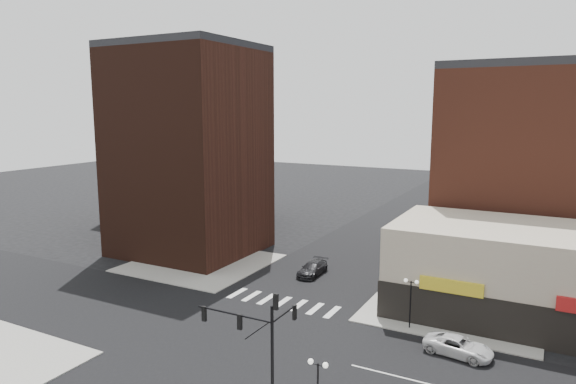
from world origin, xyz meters
The scene contains 14 objects.
ground centered at (0.00, 0.00, 0.00)m, with size 240.00×240.00×0.00m, color black.
road_ew centered at (0.00, 0.00, 0.01)m, with size 200.00×14.00×0.02m, color black.
road_ns centered at (0.00, 0.00, 0.01)m, with size 14.00×200.00×0.02m, color black.
sidewalk_nw centered at (-14.50, 14.50, 0.06)m, with size 15.00×15.00×0.12m, color gray.
sidewalk_ne centered at (14.50, 14.50, 0.06)m, with size 15.00×15.00×0.12m, color gray.
building_nw centered at (-19.00, 18.50, 12.50)m, with size 16.00×15.00×25.00m, color #321810.
building_nw_low centered at (-32.00, 34.00, 6.00)m, with size 20.00×18.00×12.00m, color #321810.
building_ne_midrise centered at (19.00, 29.50, 11.00)m, with size 18.00×15.00×22.00m, color brown.
building_ne_row centered at (21.00, 15.00, 3.30)m, with size 24.20×12.20×8.00m.
traffic_signal centered at (7.24, -7.83, 4.96)m, with size 5.59×3.09×7.77m.
street_lamp_se_a centered at (11.00, -8.00, 3.29)m, with size 1.22×0.32×4.16m.
street_lamp_ne centered at (12.00, 8.00, 3.29)m, with size 1.22×0.32×4.16m.
white_suv centered at (16.38, 5.15, 0.69)m, with size 2.28×4.95×1.38m, color silver.
dark_sedan_north centered at (-1.04, 16.81, 0.73)m, with size 2.05×5.03×1.46m, color black.
Camera 1 is at (21.95, -32.10, 18.02)m, focal length 32.00 mm.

